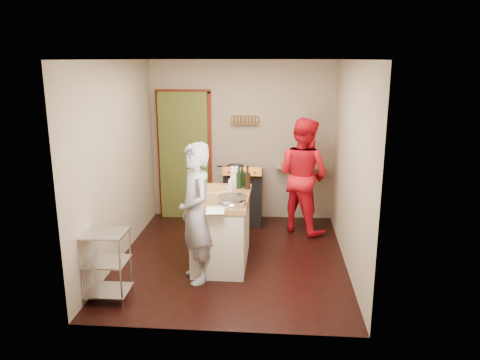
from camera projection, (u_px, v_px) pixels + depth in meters
name	position (u px, v px, depth m)	size (l,w,h in m)	color
floor	(232.00, 258.00, 6.31)	(3.50, 3.50, 0.00)	black
back_wall	(204.00, 150.00, 7.79)	(3.00, 0.44, 2.60)	gray
left_wall	(117.00, 162.00, 6.10)	(0.04, 3.50, 2.60)	gray
right_wall	(350.00, 166.00, 5.87)	(0.04, 3.50, 2.60)	gray
ceiling	(231.00, 59.00, 5.65)	(3.00, 3.50, 0.02)	white
stove	(243.00, 196.00, 7.57)	(0.60, 0.63, 1.00)	black
wire_shelving	(106.00, 262.00, 5.14)	(0.48, 0.40, 0.80)	silver
island	(222.00, 227.00, 6.09)	(0.71, 1.37, 1.22)	#BBB09F
person_stripe	(196.00, 213.00, 5.51)	(0.62, 0.40, 1.69)	silver
person_red	(303.00, 175.00, 7.13)	(0.86, 0.67, 1.77)	red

